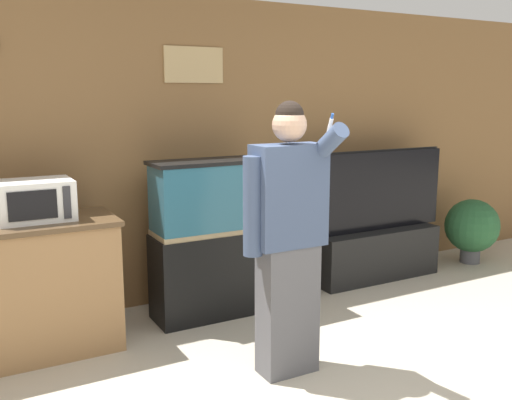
% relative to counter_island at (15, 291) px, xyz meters
% --- Properties ---
extents(wall_back_paneled, '(10.00, 0.08, 2.60)m').
position_rel_counter_island_xyz_m(wall_back_paneled, '(1.55, 0.56, 0.83)').
color(wall_back_paneled, brown).
rests_on(wall_back_paneled, ground_plane).
extents(counter_island, '(1.39, 0.60, 0.94)m').
position_rel_counter_island_xyz_m(counter_island, '(0.00, 0.00, 0.00)').
color(counter_island, olive).
rests_on(counter_island, ground_plane).
extents(microwave, '(0.49, 0.38, 0.28)m').
position_rel_counter_island_xyz_m(microwave, '(0.18, 0.04, 0.61)').
color(microwave, white).
rests_on(microwave, counter_island).
extents(aquarium_on_stand, '(1.10, 0.39, 1.28)m').
position_rel_counter_island_xyz_m(aquarium_on_stand, '(1.56, 0.05, 0.17)').
color(aquarium_on_stand, black).
rests_on(aquarium_on_stand, ground_plane).
extents(tv_on_stand, '(1.60, 0.40, 1.27)m').
position_rel_counter_island_xyz_m(tv_on_stand, '(3.30, 0.15, -0.10)').
color(tv_on_stand, black).
rests_on(tv_on_stand, ground_plane).
extents(person_standing, '(0.55, 0.42, 1.76)m').
position_rel_counter_island_xyz_m(person_standing, '(1.51, -1.09, 0.44)').
color(person_standing, '#515156').
rests_on(person_standing, ground_plane).
extents(potted_plant, '(0.57, 0.57, 0.69)m').
position_rel_counter_island_xyz_m(potted_plant, '(4.55, 0.05, -0.08)').
color(potted_plant, '#4C4C51').
rests_on(potted_plant, ground_plane).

